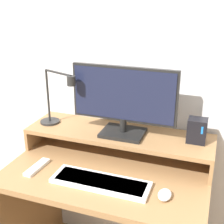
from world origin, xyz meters
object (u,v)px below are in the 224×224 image
object	(u,v)px
monitor	(124,100)
desk_lamp	(57,102)
keyboard	(101,182)
remote_control	(37,167)
router_dock	(197,130)
mouse	(165,195)

from	to	relation	value
monitor	desk_lamp	distance (m)	0.38
keyboard	monitor	bearing A→B (deg)	86.91
keyboard	remote_control	xyz separation A→B (m)	(-0.35, 0.02, -0.00)
keyboard	remote_control	world-z (taller)	keyboard
monitor	desk_lamp	size ratio (longest dim) A/B	1.74
router_dock	keyboard	bearing A→B (deg)	-139.80
router_dock	monitor	bearing A→B (deg)	-173.99
remote_control	router_dock	bearing A→B (deg)	22.85
monitor	keyboard	xyz separation A→B (m)	(-0.02, -0.29, -0.31)
desk_lamp	remote_control	world-z (taller)	desk_lamp
monitor	keyboard	distance (m)	0.42
keyboard	mouse	size ratio (longest dim) A/B	5.24
monitor	desk_lamp	bearing A→B (deg)	-177.27
remote_control	monitor	bearing A→B (deg)	36.56
monitor	remote_control	size ratio (longest dim) A/B	3.20
desk_lamp	remote_control	xyz separation A→B (m)	(0.01, -0.25, -0.26)
desk_lamp	monitor	bearing A→B (deg)	2.73
mouse	desk_lamp	bearing A→B (deg)	157.66
mouse	router_dock	bearing A→B (deg)	75.06
router_dock	desk_lamp	bearing A→B (deg)	-175.64
keyboard	remote_control	distance (m)	0.35
router_dock	remote_control	world-z (taller)	router_dock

